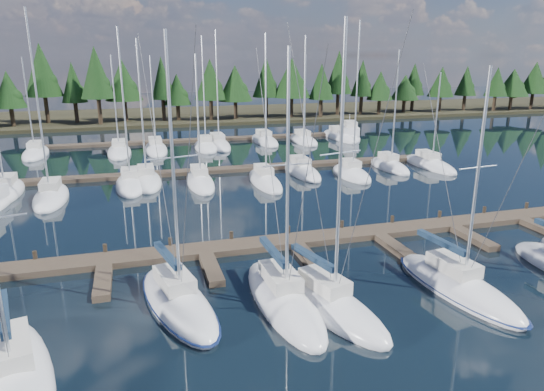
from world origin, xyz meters
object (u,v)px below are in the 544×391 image
object	(u,v)px
main_dock	(296,244)
front_sailboat_1	(178,301)
front_sailboat_0	(13,377)
motor_yacht_right	(350,135)
front_sailboat_4	(457,286)
front_sailboat_3	(329,303)
front_sailboat_2	(283,299)

from	to	relation	value
main_dock	front_sailboat_1	size ratio (longest dim) A/B	3.14
front_sailboat_0	motor_yacht_right	xyz separation A→B (m)	(36.91, 49.13, 0.21)
front_sailboat_0	front_sailboat_4	world-z (taller)	front_sailboat_4
motor_yacht_right	front_sailboat_1	bearing A→B (deg)	-123.96
front_sailboat_1	motor_yacht_right	bearing A→B (deg)	56.04
front_sailboat_1	front_sailboat_3	bearing A→B (deg)	-17.98
front_sailboat_0	front_sailboat_3	bearing A→B (deg)	7.84
front_sailboat_1	front_sailboat_2	distance (m)	5.29
main_dock	front_sailboat_1	xyz separation A→B (m)	(-8.26, -5.84, 0.08)
front_sailboat_0	front_sailboat_2	distance (m)	12.20
front_sailboat_4	motor_yacht_right	xyz separation A→B (m)	(15.69, 47.32, 0.21)
motor_yacht_right	front_sailboat_2	bearing A→B (deg)	-118.55
front_sailboat_1	front_sailboat_2	size ratio (longest dim) A/B	1.05
front_sailboat_1	front_sailboat_2	bearing A→B (deg)	-13.20
front_sailboat_1	front_sailboat_4	distance (m)	14.75
front_sailboat_3	front_sailboat_0	bearing A→B (deg)	-172.16
front_sailboat_1	motor_yacht_right	size ratio (longest dim) A/B	1.52
main_dock	front_sailboat_4	xyz separation A→B (m)	(6.29, -8.26, 0.07)
front_sailboat_3	front_sailboat_4	size ratio (longest dim) A/B	1.16
front_sailboat_2	front_sailboat_1	bearing A→B (deg)	166.80
motor_yacht_right	front_sailboat_0	bearing A→B (deg)	-126.91
main_dock	front_sailboat_4	world-z (taller)	front_sailboat_4
main_dock	front_sailboat_1	bearing A→B (deg)	-144.74
front_sailboat_1	front_sailboat_4	xyz separation A→B (m)	(14.55, -2.43, -0.01)
front_sailboat_1	front_sailboat_3	distance (m)	7.55
front_sailboat_1	front_sailboat_2	world-z (taller)	front_sailboat_1
front_sailboat_4	motor_yacht_right	distance (m)	49.85
front_sailboat_0	front_sailboat_4	bearing A→B (deg)	4.88
front_sailboat_2	front_sailboat_4	bearing A→B (deg)	-7.38
front_sailboat_1	motor_yacht_right	world-z (taller)	front_sailboat_1
front_sailboat_2	motor_yacht_right	bearing A→B (deg)	61.45
front_sailboat_1	front_sailboat_0	bearing A→B (deg)	-147.58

